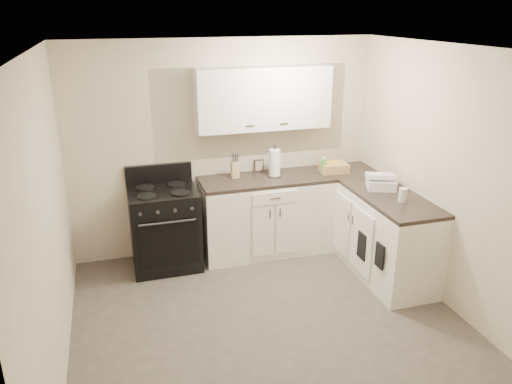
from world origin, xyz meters
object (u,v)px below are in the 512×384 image
object	(u,v)px
wicker_basket	(334,168)
countertop_grill	(381,183)
stove	(165,228)
paper_towel	(275,163)
knife_block	(235,170)

from	to	relation	value
wicker_basket	countertop_grill	size ratio (longest dim) A/B	1.11
stove	paper_towel	distance (m)	1.47
knife_block	countertop_grill	world-z (taller)	knife_block
paper_towel	stove	bearing A→B (deg)	-177.36
knife_block	paper_towel	bearing A→B (deg)	-11.99
stove	paper_towel	bearing A→B (deg)	2.64
wicker_basket	countertop_grill	xyz separation A→B (m)	(0.25, -0.67, -0.00)
knife_block	countertop_grill	xyz separation A→B (m)	(1.44, -0.81, -0.04)
stove	wicker_basket	size ratio (longest dim) A/B	2.77
paper_towel	countertop_grill	world-z (taller)	paper_towel
countertop_grill	stove	bearing A→B (deg)	-175.10
stove	countertop_grill	xyz separation A→B (m)	(2.30, -0.67, 0.53)
countertop_grill	wicker_basket	bearing A→B (deg)	132.02
paper_towel	countertop_grill	distance (m)	1.23
paper_towel	countertop_grill	bearing A→B (deg)	-36.66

